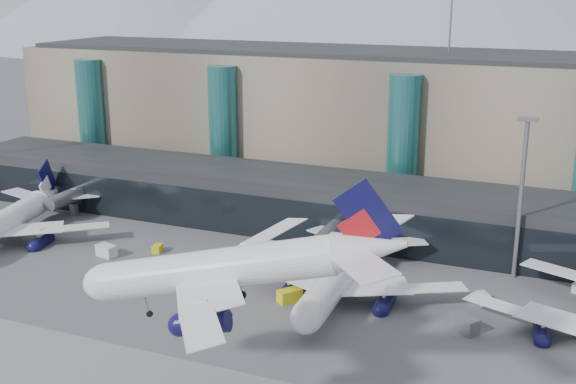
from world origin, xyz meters
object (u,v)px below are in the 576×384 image
(jet_parked_left, at_px, (12,211))
(veh_a, at_px, (106,251))
(veh_g, at_px, (483,298))
(hero_jet, at_px, (248,257))
(veh_b, at_px, (158,248))
(veh_h, at_px, (290,296))
(lightmast_mid, at_px, (522,190))
(veh_c, at_px, (464,324))
(jet_parked_mid, at_px, (344,261))

(jet_parked_left, relative_size, veh_a, 11.18)
(veh_a, distance_m, veh_g, 62.22)
(hero_jet, distance_m, veh_g, 45.93)
(veh_b, bearing_deg, veh_h, -121.37)
(lightmast_mid, distance_m, veh_b, 60.99)
(jet_parked_left, relative_size, veh_c, 10.28)
(lightmast_mid, height_order, veh_a, lightmast_mid)
(veh_b, relative_size, veh_c, 0.59)
(lightmast_mid, relative_size, jet_parked_left, 0.65)
(hero_jet, distance_m, jet_parked_left, 74.43)
(hero_jet, bearing_deg, jet_parked_mid, 81.91)
(veh_b, height_order, veh_h, veh_h)
(veh_a, distance_m, veh_c, 61.14)
(jet_parked_left, height_order, jet_parked_mid, jet_parked_left)
(hero_jet, relative_size, jet_parked_left, 0.94)
(veh_a, xyz_separation_m, veh_h, (35.88, -4.90, -0.04))
(veh_b, relative_size, veh_h, 0.66)
(jet_parked_left, bearing_deg, veh_a, -107.94)
(veh_a, relative_size, veh_h, 1.02)
(jet_parked_left, relative_size, veh_h, 11.41)
(veh_c, bearing_deg, veh_a, -149.81)
(lightmast_mid, bearing_deg, hero_jet, -114.11)
(hero_jet, distance_m, veh_h, 33.04)
(veh_g, bearing_deg, veh_b, -123.78)
(lightmast_mid, xyz_separation_m, hero_jet, (-22.30, -49.84, 3.42))
(veh_a, relative_size, veh_b, 1.55)
(jet_parked_mid, height_order, veh_g, jet_parked_mid)
(jet_parked_mid, relative_size, veh_g, 15.37)
(hero_jet, distance_m, veh_b, 54.62)
(hero_jet, relative_size, veh_h, 10.68)
(veh_a, bearing_deg, jet_parked_mid, 17.03)
(hero_jet, relative_size, veh_g, 14.70)
(veh_a, distance_m, veh_b, 8.58)
(veh_a, relative_size, veh_c, 0.92)
(veh_b, distance_m, veh_g, 55.03)
(hero_jet, height_order, veh_c, hero_jet)
(veh_a, bearing_deg, veh_g, 19.52)
(lightmast_mid, xyz_separation_m, veh_g, (-3.10, -11.79, -13.69))
(veh_c, height_order, veh_h, veh_c)
(jet_parked_mid, height_order, veh_a, jet_parked_mid)
(veh_a, height_order, veh_g, veh_a)
(hero_jet, relative_size, veh_a, 10.46)
(jet_parked_left, bearing_deg, jet_parked_mid, -102.87)
(veh_a, height_order, veh_b, veh_a)
(jet_parked_mid, relative_size, veh_h, 11.17)
(hero_jet, height_order, veh_g, hero_jet)
(jet_parked_mid, xyz_separation_m, veh_a, (-41.82, -1.95, -3.71))
(jet_parked_mid, bearing_deg, veh_b, 82.10)
(jet_parked_mid, distance_m, veh_g, 20.86)
(veh_g, bearing_deg, lightmast_mid, 130.89)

